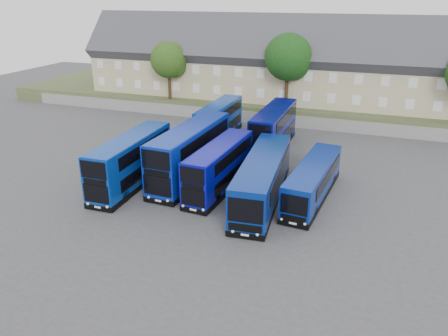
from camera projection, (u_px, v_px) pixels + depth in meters
ground at (191, 204)px, 34.59m from camera, size 120.00×120.00×0.00m
retaining_wall at (267, 119)px, 55.27m from camera, size 70.00×0.40×1.50m
earth_bank at (284, 100)px, 63.91m from camera, size 80.00×20.00×2.00m
terrace_row at (280, 65)px, 58.32m from camera, size 54.00×10.40×11.20m
dd_front_left at (131, 162)px, 37.35m from camera, size 2.66×10.81×4.28m
dd_front_mid at (190, 154)px, 38.68m from camera, size 3.22×12.00×4.73m
dd_front_right at (219, 168)px, 36.53m from camera, size 2.89×10.06×3.95m
dd_rear_left at (219, 122)px, 49.57m from camera, size 2.33×10.06×3.99m
dd_rear_right at (273, 130)px, 46.05m from camera, size 2.64×11.01×4.36m
coach_east_a at (263, 180)px, 34.79m from camera, size 3.82×13.24×3.57m
coach_east_b at (313, 182)px, 35.12m from camera, size 3.26×11.06×2.98m
tree_west at (170, 61)px, 58.19m from camera, size 4.80×4.80×7.65m
tree_mid at (289, 59)px, 53.26m from camera, size 5.76×5.76×9.18m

